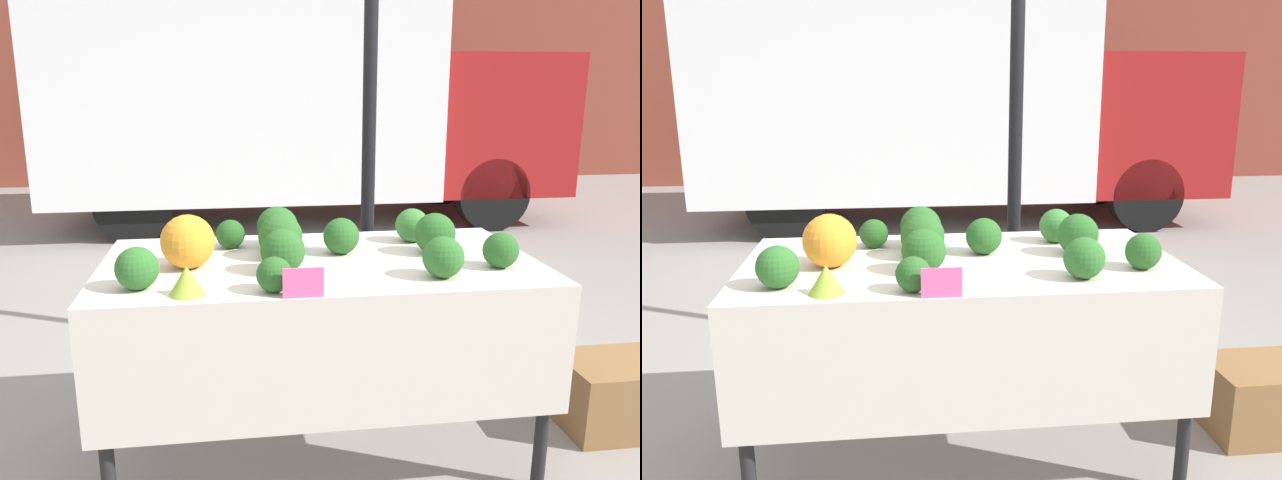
{
  "view_description": "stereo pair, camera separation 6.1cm",
  "coord_description": "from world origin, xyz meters",
  "views": [
    {
      "loc": [
        -0.33,
        -2.31,
        1.49
      ],
      "look_at": [
        0.0,
        0.0,
        0.9
      ],
      "focal_mm": 35.0,
      "sensor_mm": 36.0,
      "label": 1
    },
    {
      "loc": [
        -0.27,
        -2.32,
        1.49
      ],
      "look_at": [
        0.0,
        0.0,
        0.9
      ],
      "focal_mm": 35.0,
      "sensor_mm": 36.0,
      "label": 2
    }
  ],
  "objects": [
    {
      "name": "broccoli_head_9",
      "position": [
        -0.34,
        0.23,
        0.88
      ],
      "size": [
        0.12,
        0.12,
        0.12
      ],
      "color": "#23511E",
      "rests_on": "market_table"
    },
    {
      "name": "broccoli_head_2",
      "position": [
        -0.15,
        0.05,
        0.91
      ],
      "size": [
        0.17,
        0.17,
        0.17
      ],
      "color": "#285B23",
      "rests_on": "market_table"
    },
    {
      "name": "market_table",
      "position": [
        0.0,
        -0.06,
        0.72
      ],
      "size": [
        1.67,
        0.88,
        0.82
      ],
      "color": "beige",
      "rests_on": "ground_plane"
    },
    {
      "name": "orange_cauliflower",
      "position": [
        -0.5,
        -0.04,
        0.92
      ],
      "size": [
        0.2,
        0.2,
        0.2
      ],
      "color": "orange",
      "rests_on": "market_table"
    },
    {
      "name": "broccoli_head_6",
      "position": [
        -0.16,
        -0.14,
        0.9
      ],
      "size": [
        0.16,
        0.16,
        0.16
      ],
      "color": "#285B23",
      "rests_on": "market_table"
    },
    {
      "name": "broccoli_head_5",
      "position": [
        -0.2,
        -0.36,
        0.88
      ],
      "size": [
        0.12,
        0.12,
        0.12
      ],
      "color": "#285B23",
      "rests_on": "market_table"
    },
    {
      "name": "tent_pole",
      "position": [
        0.37,
        0.82,
        1.14
      ],
      "size": [
        0.07,
        0.07,
        2.27
      ],
      "color": "black",
      "rests_on": "ground_plane"
    },
    {
      "name": "broccoli_head_7",
      "position": [
        0.47,
        0.03,
        0.9
      ],
      "size": [
        0.17,
        0.17,
        0.17
      ],
      "color": "#285B23",
      "rests_on": "market_table"
    },
    {
      "name": "broccoli_head_1",
      "position": [
        0.4,
        -0.28,
        0.9
      ],
      "size": [
        0.15,
        0.15,
        0.15
      ],
      "color": "#2D6628",
      "rests_on": "market_table"
    },
    {
      "name": "broccoli_head_4",
      "position": [
        0.43,
        0.23,
        0.89
      ],
      "size": [
        0.15,
        0.15,
        0.15
      ],
      "color": "#387533",
      "rests_on": "market_table"
    },
    {
      "name": "ground_plane",
      "position": [
        0.0,
        0.0,
        0.0
      ],
      "size": [
        40.0,
        40.0,
        0.0
      ],
      "primitive_type": "plane",
      "color": "gray"
    },
    {
      "name": "broccoli_head_0",
      "position": [
        0.65,
        -0.19,
        0.89
      ],
      "size": [
        0.13,
        0.13,
        0.13
      ],
      "color": "#285B23",
      "rests_on": "market_table"
    },
    {
      "name": "produce_crate",
      "position": [
        1.34,
        -0.01,
        0.16
      ],
      "size": [
        0.52,
        0.36,
        0.31
      ],
      "color": "olive",
      "rests_on": "ground_plane"
    },
    {
      "name": "broccoli_head_3",
      "position": [
        -0.65,
        -0.27,
        0.89
      ],
      "size": [
        0.15,
        0.15,
        0.15
      ],
      "color": "#2D6628",
      "rests_on": "market_table"
    },
    {
      "name": "broccoli_head_8",
      "position": [
        0.1,
        0.08,
        0.89
      ],
      "size": [
        0.15,
        0.15,
        0.15
      ],
      "color": "#285B23",
      "rests_on": "market_table"
    },
    {
      "name": "romanesco_head",
      "position": [
        -0.48,
        -0.34,
        0.87
      ],
      "size": [
        0.12,
        0.12,
        0.1
      ],
      "color": "#93B238",
      "rests_on": "market_table"
    },
    {
      "name": "price_sign",
      "position": [
        -0.11,
        -0.43,
        0.87
      ],
      "size": [
        0.13,
        0.01,
        0.1
      ],
      "color": "#F45B9E",
      "rests_on": "market_table"
    },
    {
      "name": "broccoli_head_10",
      "position": [
        -0.15,
        0.22,
        0.91
      ],
      "size": [
        0.17,
        0.17,
        0.17
      ],
      "color": "#285B23",
      "rests_on": "market_table"
    },
    {
      "name": "parked_truck",
      "position": [
        0.33,
        4.5,
        1.26
      ],
      "size": [
        5.33,
        1.9,
        2.34
      ],
      "color": "white",
      "rests_on": "ground_plane"
    }
  ]
}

